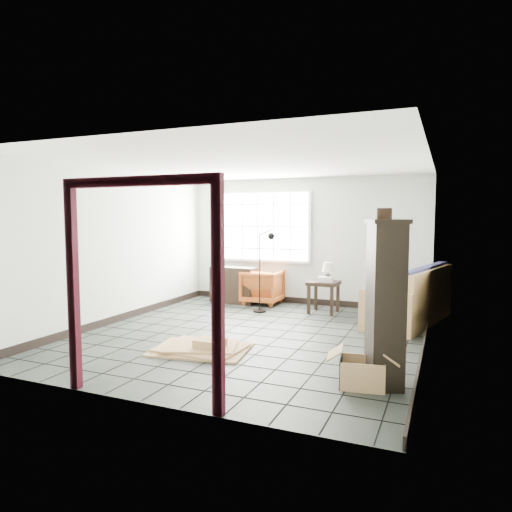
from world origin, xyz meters
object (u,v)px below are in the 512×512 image
at_px(side_table, 324,287).
at_px(armchair, 263,285).
at_px(futon_sofa, 412,302).
at_px(tall_shelf, 385,302).

bearing_deg(side_table, armchair, 164.38).
bearing_deg(futon_sofa, tall_shelf, -77.07).
height_order(armchair, side_table, armchair).
bearing_deg(armchair, futon_sofa, 167.64).
bearing_deg(side_table, tall_shelf, -65.63).
distance_m(futon_sofa, side_table, 1.62).
xyz_separation_m(side_table, tall_shelf, (1.53, -3.39, 0.41)).
xyz_separation_m(futon_sofa, tall_shelf, (-0.07, -3.19, 0.55)).
bearing_deg(armchair, tall_shelf, 126.57).
bearing_deg(tall_shelf, futon_sofa, 67.56).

